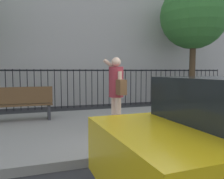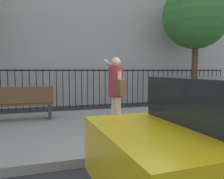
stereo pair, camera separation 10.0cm
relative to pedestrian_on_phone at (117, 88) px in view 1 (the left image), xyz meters
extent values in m
plane|color=#28282B|center=(1.11, -1.52, -1.13)|extent=(60.00, 60.00, 0.00)
cube|color=gray|center=(1.11, 0.68, -1.06)|extent=(28.00, 4.40, 0.15)
cube|color=#BCB7B2|center=(1.11, 6.98, 3.92)|extent=(28.00, 4.00, 10.10)
cube|color=black|center=(1.11, 4.38, 0.42)|extent=(12.00, 0.04, 0.06)
cylinder|color=black|center=(-2.84, 4.38, -0.33)|extent=(0.03, 0.03, 1.60)
cylinder|color=black|center=(-2.59, 4.38, -0.33)|extent=(0.03, 0.03, 1.60)
cylinder|color=black|center=(-2.33, 4.38, -0.33)|extent=(0.03, 0.03, 1.60)
cylinder|color=black|center=(-2.08, 4.38, -0.33)|extent=(0.03, 0.03, 1.60)
cylinder|color=black|center=(-1.82, 4.38, -0.33)|extent=(0.03, 0.03, 1.60)
cylinder|color=black|center=(-1.57, 4.38, -0.33)|extent=(0.03, 0.03, 1.60)
cylinder|color=black|center=(-1.31, 4.38, -0.33)|extent=(0.03, 0.03, 1.60)
cylinder|color=black|center=(-1.06, 4.38, -0.33)|extent=(0.03, 0.03, 1.60)
cylinder|color=black|center=(-0.80, 4.38, -0.33)|extent=(0.03, 0.03, 1.60)
cylinder|color=black|center=(-0.55, 4.38, -0.33)|extent=(0.03, 0.03, 1.60)
cylinder|color=black|center=(-0.29, 4.38, -0.33)|extent=(0.03, 0.03, 1.60)
cylinder|color=black|center=(-0.03, 4.38, -0.33)|extent=(0.03, 0.03, 1.60)
cylinder|color=black|center=(0.22, 4.38, -0.33)|extent=(0.03, 0.03, 1.60)
cylinder|color=black|center=(0.48, 4.38, -0.33)|extent=(0.03, 0.03, 1.60)
cylinder|color=black|center=(0.73, 4.38, -0.33)|extent=(0.03, 0.03, 1.60)
cylinder|color=black|center=(0.99, 4.38, -0.33)|extent=(0.03, 0.03, 1.60)
cylinder|color=black|center=(1.24, 4.38, -0.33)|extent=(0.03, 0.03, 1.60)
cylinder|color=black|center=(1.50, 4.38, -0.33)|extent=(0.03, 0.03, 1.60)
cylinder|color=black|center=(1.75, 4.38, -0.33)|extent=(0.03, 0.03, 1.60)
cylinder|color=black|center=(2.01, 4.38, -0.33)|extent=(0.03, 0.03, 1.60)
cylinder|color=black|center=(2.26, 4.38, -0.33)|extent=(0.03, 0.03, 1.60)
cylinder|color=black|center=(2.52, 4.38, -0.33)|extent=(0.03, 0.03, 1.60)
cylinder|color=black|center=(2.77, 4.38, -0.33)|extent=(0.03, 0.03, 1.60)
cylinder|color=black|center=(3.03, 4.38, -0.33)|extent=(0.03, 0.03, 1.60)
cylinder|color=black|center=(3.28, 4.38, -0.33)|extent=(0.03, 0.03, 1.60)
cylinder|color=black|center=(3.54, 4.38, -0.33)|extent=(0.03, 0.03, 1.60)
cylinder|color=black|center=(3.80, 4.38, -0.33)|extent=(0.03, 0.03, 1.60)
cylinder|color=black|center=(4.05, 4.38, -0.33)|extent=(0.03, 0.03, 1.60)
cylinder|color=black|center=(4.31, 4.38, -0.33)|extent=(0.03, 0.03, 1.60)
cylinder|color=black|center=(4.56, 4.38, -0.33)|extent=(0.03, 0.03, 1.60)
cylinder|color=black|center=(4.82, 4.38, -0.33)|extent=(0.03, 0.03, 1.60)
cylinder|color=black|center=(5.07, 4.38, -0.33)|extent=(0.03, 0.03, 1.60)
cylinder|color=black|center=(5.33, 4.38, -0.33)|extent=(0.03, 0.03, 1.60)
cylinder|color=black|center=(5.58, 4.38, -0.33)|extent=(0.03, 0.03, 1.60)
cylinder|color=black|center=(5.84, 4.38, -0.33)|extent=(0.03, 0.03, 1.60)
cylinder|color=black|center=(6.09, 4.38, -0.33)|extent=(0.03, 0.03, 1.60)
cylinder|color=black|center=(6.35, 4.38, -0.33)|extent=(0.03, 0.03, 1.60)
cylinder|color=black|center=(6.60, 4.38, -0.33)|extent=(0.03, 0.03, 1.60)
cylinder|color=black|center=(6.86, 4.38, -0.33)|extent=(0.03, 0.03, 1.60)
cylinder|color=black|center=(7.11, 4.38, -0.33)|extent=(0.03, 0.03, 1.60)
cylinder|color=black|center=(-0.38, -2.07, -0.81)|extent=(0.65, 0.24, 0.64)
cylinder|color=beige|center=(-0.01, 0.13, -0.60)|extent=(0.15, 0.15, 0.77)
cylinder|color=beige|center=(0.01, -0.07, -0.60)|extent=(0.15, 0.15, 0.77)
cylinder|color=#992D38|center=(0.00, 0.03, 0.14)|extent=(0.37, 0.37, 0.70)
sphere|color=beige|center=(0.00, 0.03, 0.60)|extent=(0.22, 0.22, 0.22)
cylinder|color=beige|center=(-0.02, 0.23, 0.49)|extent=(0.50, 0.13, 0.38)
cylinder|color=beige|center=(0.01, -0.17, 0.12)|extent=(0.09, 0.09, 0.54)
cube|color=black|center=(0.05, 0.18, 0.58)|extent=(0.02, 0.07, 0.15)
cube|color=brown|center=(0.02, -0.23, 0.03)|extent=(0.18, 0.29, 0.34)
cube|color=brown|center=(-2.14, 1.76, -0.53)|extent=(1.60, 0.45, 0.05)
cube|color=brown|center=(-2.14, 1.57, -0.25)|extent=(1.60, 0.06, 0.44)
cube|color=#333338|center=(-1.44, 1.76, -0.78)|extent=(0.08, 0.41, 0.40)
cylinder|color=#4C3823|center=(4.69, 3.30, 0.42)|extent=(0.26, 0.26, 3.11)
sphere|color=#387A33|center=(4.69, 3.30, 2.75)|extent=(2.83, 2.83, 2.83)
camera|label=1|loc=(-1.79, -4.93, 0.40)|focal=36.37mm
camera|label=2|loc=(-1.69, -4.96, 0.40)|focal=36.37mm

